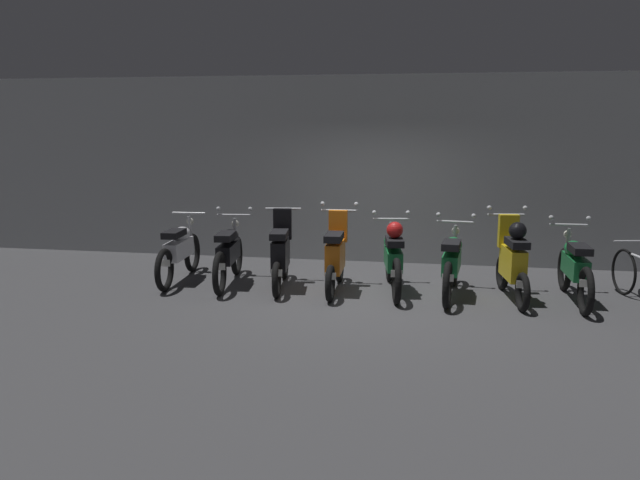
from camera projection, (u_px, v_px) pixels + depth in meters
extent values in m
plane|color=#424244|center=(362.00, 296.00, 9.31)|extent=(80.00, 80.00, 0.00)
cube|color=gray|center=(379.00, 170.00, 11.46)|extent=(16.00, 0.30, 3.31)
torus|color=black|center=(192.00, 253.00, 10.80)|extent=(0.12, 0.65, 0.65)
torus|color=black|center=(164.00, 270.00, 9.53)|extent=(0.12, 0.65, 0.65)
cube|color=silver|center=(179.00, 249.00, 10.13)|extent=(0.26, 0.84, 0.28)
ellipsoid|color=silver|center=(181.00, 234.00, 10.24)|extent=(0.28, 0.45, 0.22)
cube|color=black|center=(174.00, 234.00, 9.90)|extent=(0.27, 0.53, 0.10)
cylinder|color=#B7BABF|center=(189.00, 213.00, 10.57)|extent=(0.56, 0.06, 0.04)
cylinder|color=#B7BABF|center=(191.00, 235.00, 10.69)|extent=(0.06, 0.16, 0.65)
sphere|color=silver|center=(190.00, 222.00, 10.65)|extent=(0.12, 0.12, 0.12)
cube|color=white|center=(165.00, 263.00, 9.54)|extent=(0.16, 0.02, 0.10)
torus|color=black|center=(237.00, 255.00, 10.58)|extent=(0.16, 0.66, 0.65)
torus|color=black|center=(220.00, 274.00, 9.30)|extent=(0.16, 0.66, 0.65)
cube|color=black|center=(228.00, 252.00, 9.90)|extent=(0.31, 0.85, 0.28)
ellipsoid|color=black|center=(230.00, 236.00, 10.02)|extent=(0.31, 0.47, 0.22)
cube|color=black|center=(225.00, 236.00, 9.67)|extent=(0.30, 0.54, 0.10)
cylinder|color=#B7BABF|center=(234.00, 215.00, 10.35)|extent=(0.56, 0.10, 0.04)
sphere|color=#B7BABF|center=(218.00, 209.00, 10.35)|extent=(0.07, 0.07, 0.07)
sphere|color=#B7BABF|center=(250.00, 209.00, 10.31)|extent=(0.07, 0.07, 0.07)
cylinder|color=#B7BABF|center=(236.00, 237.00, 10.47)|extent=(0.07, 0.16, 0.65)
sphere|color=silver|center=(235.00, 224.00, 10.43)|extent=(0.12, 0.12, 0.12)
cube|color=white|center=(220.00, 267.00, 9.31)|extent=(0.16, 0.03, 0.10)
torus|color=black|center=(284.00, 263.00, 10.30)|extent=(0.16, 0.54, 0.53)
torus|color=black|center=(277.00, 280.00, 9.17)|extent=(0.16, 0.54, 0.53)
cube|color=black|center=(281.00, 254.00, 9.69)|extent=(0.32, 0.76, 0.44)
cube|color=black|center=(283.00, 224.00, 9.95)|extent=(0.29, 0.16, 0.48)
cube|color=black|center=(279.00, 235.00, 9.47)|extent=(0.31, 0.55, 0.10)
cylinder|color=#B7BABF|center=(283.00, 209.00, 10.05)|extent=(0.56, 0.11, 0.04)
cylinder|color=#B7BABF|center=(284.00, 238.00, 10.18)|extent=(0.08, 0.15, 0.85)
sphere|color=silver|center=(284.00, 218.00, 10.12)|extent=(0.12, 0.12, 0.12)
cube|color=white|center=(277.00, 273.00, 9.17)|extent=(0.16, 0.03, 0.10)
torus|color=black|center=(340.00, 266.00, 10.10)|extent=(0.11, 0.53, 0.53)
torus|color=black|center=(330.00, 284.00, 8.98)|extent=(0.11, 0.53, 0.53)
cube|color=orange|center=(335.00, 256.00, 9.49)|extent=(0.24, 0.74, 0.44)
cube|color=orange|center=(338.00, 226.00, 9.75)|extent=(0.28, 0.13, 0.48)
cube|color=black|center=(334.00, 237.00, 9.27)|extent=(0.26, 0.53, 0.10)
cylinder|color=#B7BABF|center=(339.00, 210.00, 9.85)|extent=(0.56, 0.05, 0.04)
sphere|color=#B7BABF|center=(323.00, 204.00, 9.87)|extent=(0.07, 0.07, 0.07)
sphere|color=#B7BABF|center=(356.00, 204.00, 9.79)|extent=(0.07, 0.07, 0.07)
cylinder|color=#B7BABF|center=(339.00, 240.00, 9.98)|extent=(0.06, 0.15, 0.85)
sphere|color=silver|center=(340.00, 220.00, 9.92)|extent=(0.12, 0.12, 0.12)
cube|color=white|center=(330.00, 276.00, 8.98)|extent=(0.16, 0.02, 0.10)
torus|color=black|center=(390.00, 261.00, 10.15)|extent=(0.18, 0.66, 0.65)
torus|color=black|center=(397.00, 281.00, 8.87)|extent=(0.18, 0.66, 0.65)
cube|color=#197238|center=(393.00, 258.00, 9.47)|extent=(0.34, 0.85, 0.28)
ellipsoid|color=#197238|center=(393.00, 241.00, 9.59)|extent=(0.32, 0.47, 0.22)
cube|color=black|center=(395.00, 242.00, 9.24)|extent=(0.31, 0.55, 0.10)
cylinder|color=#B7BABF|center=(391.00, 219.00, 9.92)|extent=(0.56, 0.12, 0.04)
sphere|color=#B7BABF|center=(374.00, 213.00, 9.91)|extent=(0.07, 0.07, 0.07)
sphere|color=#B7BABF|center=(408.00, 213.00, 9.89)|extent=(0.07, 0.07, 0.07)
cylinder|color=#B7BABF|center=(390.00, 242.00, 10.04)|extent=(0.08, 0.17, 0.65)
sphere|color=silver|center=(391.00, 228.00, 10.00)|extent=(0.12, 0.12, 0.12)
cube|color=white|center=(397.00, 274.00, 8.88)|extent=(0.16, 0.03, 0.10)
sphere|color=red|center=(395.00, 230.00, 9.21)|extent=(0.24, 0.24, 0.24)
torus|color=black|center=(454.00, 265.00, 9.87)|extent=(0.15, 0.66, 0.65)
torus|color=black|center=(447.00, 285.00, 8.64)|extent=(0.15, 0.66, 0.65)
cube|color=#197238|center=(452.00, 262.00, 9.22)|extent=(0.30, 0.85, 0.28)
ellipsoid|color=#197238|center=(453.00, 245.00, 9.32)|extent=(0.30, 0.46, 0.22)
cube|color=black|center=(451.00, 245.00, 8.99)|extent=(0.29, 0.54, 0.10)
cylinder|color=#B7BABF|center=(456.00, 222.00, 9.64)|extent=(0.56, 0.09, 0.04)
sphere|color=#B7BABF|center=(438.00, 215.00, 9.69)|extent=(0.07, 0.07, 0.07)
sphere|color=#B7BABF|center=(474.00, 216.00, 9.56)|extent=(0.07, 0.07, 0.07)
cylinder|color=#B7BABF|center=(455.00, 245.00, 9.76)|extent=(0.07, 0.16, 0.65)
sphere|color=silver|center=(456.00, 231.00, 9.72)|extent=(0.12, 0.12, 0.12)
cube|color=white|center=(448.00, 278.00, 8.64)|extent=(0.16, 0.03, 0.10)
torus|color=black|center=(502.00, 272.00, 9.65)|extent=(0.16, 0.54, 0.53)
torus|color=black|center=(523.00, 292.00, 8.52)|extent=(0.16, 0.54, 0.53)
cube|color=gold|center=(513.00, 263.00, 9.04)|extent=(0.31, 0.76, 0.44)
cube|color=gold|center=(508.00, 231.00, 9.30)|extent=(0.29, 0.16, 0.48)
cube|color=black|center=(517.00, 243.00, 8.82)|extent=(0.31, 0.55, 0.10)
cylinder|color=#B7BABF|center=(507.00, 215.00, 9.40)|extent=(0.56, 0.11, 0.04)
sphere|color=#B7BABF|center=(489.00, 208.00, 9.39)|extent=(0.07, 0.07, 0.07)
sphere|color=#B7BABF|center=(525.00, 208.00, 9.37)|extent=(0.07, 0.07, 0.07)
cylinder|color=#B7BABF|center=(504.00, 246.00, 9.53)|extent=(0.07, 0.15, 0.85)
sphere|color=silver|center=(506.00, 224.00, 9.47)|extent=(0.12, 0.12, 0.12)
cube|color=white|center=(523.00, 284.00, 8.53)|extent=(0.16, 0.03, 0.10)
sphere|color=black|center=(518.00, 231.00, 8.79)|extent=(0.24, 0.24, 0.24)
torus|color=black|center=(565.00, 269.00, 9.59)|extent=(0.10, 0.65, 0.65)
torus|color=black|center=(586.00, 291.00, 8.33)|extent=(0.10, 0.65, 0.65)
cube|color=#197238|center=(575.00, 266.00, 8.93)|extent=(0.23, 0.84, 0.28)
ellipsoid|color=#197238|center=(574.00, 249.00, 9.04)|extent=(0.27, 0.44, 0.22)
cube|color=black|center=(580.00, 249.00, 8.70)|extent=(0.25, 0.52, 0.10)
cylinder|color=#B7BABF|center=(569.00, 225.00, 9.37)|extent=(0.56, 0.05, 0.04)
sphere|color=#B7BABF|center=(551.00, 218.00, 9.39)|extent=(0.07, 0.07, 0.07)
sphere|color=#B7BABF|center=(589.00, 218.00, 9.31)|extent=(0.07, 0.07, 0.07)
cylinder|color=#B7BABF|center=(567.00, 249.00, 9.48)|extent=(0.06, 0.16, 0.65)
sphere|color=silver|center=(568.00, 234.00, 9.44)|extent=(0.12, 0.12, 0.12)
cube|color=white|center=(586.00, 283.00, 8.34)|extent=(0.16, 0.01, 0.10)
torus|color=black|center=(624.00, 272.00, 9.35)|extent=(0.19, 0.67, 0.68)
cylinder|color=#B7BABF|center=(631.00, 241.00, 9.14)|extent=(0.49, 0.13, 0.03)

